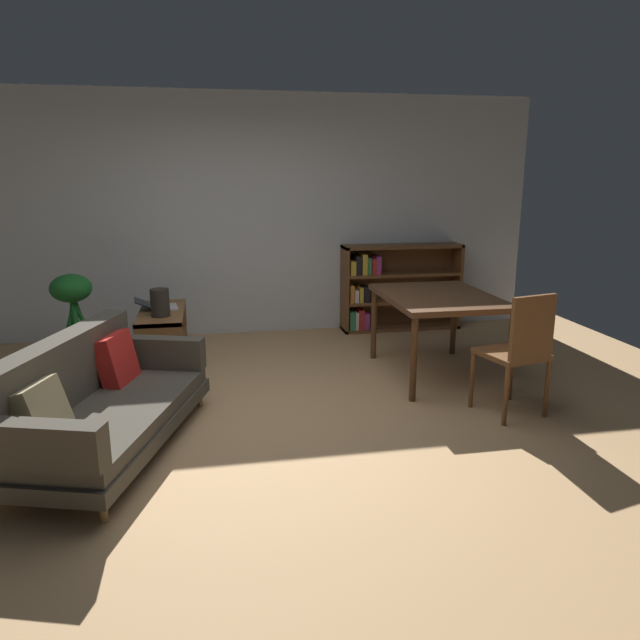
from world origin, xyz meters
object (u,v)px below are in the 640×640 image
object	(u,v)px
dining_chair_near	(519,348)
open_laptop	(158,306)
potted_floor_plant	(74,314)
dining_table	(438,303)
desk_speaker	(160,303)
fabric_couch	(94,402)
media_console	(163,338)
bookshelf	(392,287)

from	to	relation	value
dining_chair_near	open_laptop	bearing A→B (deg)	145.21
potted_floor_plant	dining_table	bearing A→B (deg)	-13.37
desk_speaker	open_laptop	bearing A→B (deg)	97.77
fabric_couch	desk_speaker	world-z (taller)	desk_speaker
media_console	desk_speaker	xyz separation A→B (m)	(0.01, -0.23, 0.40)
potted_floor_plant	bookshelf	bearing A→B (deg)	15.33
dining_table	dining_chair_near	bearing A→B (deg)	-76.42
fabric_couch	open_laptop	size ratio (longest dim) A/B	4.52
fabric_couch	open_laptop	distance (m)	1.97
dining_chair_near	bookshelf	bearing A→B (deg)	92.88
potted_floor_plant	dining_chair_near	xyz separation A→B (m)	(3.54, -1.81, 0.00)
dining_chair_near	desk_speaker	bearing A→B (deg)	149.76
fabric_couch	potted_floor_plant	xyz separation A→B (m)	(-0.48, 1.82, 0.20)
dining_table	bookshelf	distance (m)	1.73
open_laptop	desk_speaker	xyz separation A→B (m)	(0.05, -0.34, 0.10)
media_console	dining_chair_near	xyz separation A→B (m)	(2.74, -1.83, 0.28)
desk_speaker	dining_table	xyz separation A→B (m)	(2.49, -0.57, 0.02)
open_laptop	bookshelf	world-z (taller)	bookshelf
media_console	potted_floor_plant	xyz separation A→B (m)	(-0.80, -0.02, 0.28)
desk_speaker	potted_floor_plant	xyz separation A→B (m)	(-0.81, 0.22, -0.12)
media_console	open_laptop	distance (m)	0.32
dining_table	bookshelf	xyz separation A→B (m)	(0.11, 1.72, -0.18)
potted_floor_plant	desk_speaker	bearing A→B (deg)	-14.89
fabric_couch	bookshelf	xyz separation A→B (m)	(2.93, 2.75, 0.16)
fabric_couch	open_laptop	xyz separation A→B (m)	(0.29, 1.94, 0.22)
fabric_couch	media_console	distance (m)	1.86
dining_chair_near	bookshelf	world-z (taller)	bookshelf
fabric_couch	bookshelf	bearing A→B (deg)	43.20
open_laptop	dining_table	xyz separation A→B (m)	(2.53, -0.91, 0.12)
fabric_couch	media_console	world-z (taller)	fabric_couch
bookshelf	dining_chair_near	bearing A→B (deg)	-87.12
fabric_couch	potted_floor_plant	world-z (taller)	potted_floor_plant
desk_speaker	bookshelf	bearing A→B (deg)	23.88
potted_floor_plant	dining_chair_near	bearing A→B (deg)	-27.04
desk_speaker	potted_floor_plant	world-z (taller)	potted_floor_plant
dining_table	bookshelf	world-z (taller)	bookshelf
fabric_couch	potted_floor_plant	size ratio (longest dim) A/B	2.13
desk_speaker	fabric_couch	bearing A→B (deg)	-101.72
open_laptop	dining_chair_near	world-z (taller)	dining_chair_near
media_console	potted_floor_plant	size ratio (longest dim) A/B	1.14
fabric_couch	dining_chair_near	xyz separation A→B (m)	(3.07, 0.01, 0.20)
fabric_couch	dining_chair_near	world-z (taller)	dining_chair_near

